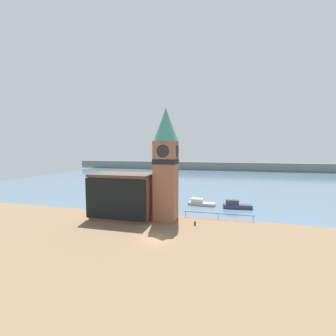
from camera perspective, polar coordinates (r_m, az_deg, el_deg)
The scene contains 9 objects.
ground_plane at distance 33.96m, azimuth -3.53°, elevation -17.70°, with size 160.00×160.00×0.00m, color brown.
water at distance 103.40m, azimuth 8.80°, elevation -2.52°, with size 160.00×120.00×0.00m.
far_shoreline at distance 142.84m, azimuth 10.35°, elevation 0.46°, with size 180.00×3.00×5.00m.
pier_railing at distance 43.58m, azimuth 12.63°, elevation -11.35°, with size 12.88×0.08×1.09m.
clock_tower at distance 40.76m, azimuth -0.53°, elevation 1.76°, with size 4.50×4.50×20.41m.
pier_building at distance 43.78m, azimuth -11.41°, elevation -6.85°, with size 11.62×6.66×8.44m.
boat_near at distance 53.38m, azimuth 8.21°, elevation -8.76°, with size 6.27×2.55×1.52m.
boat_far at distance 52.34m, azimuth 16.89°, elevation -9.04°, with size 6.30×2.35×1.87m.
mooring_bollard_near at distance 39.80m, azimuth 6.86°, elevation -13.69°, with size 0.34×0.34×0.74m.
Camera 1 is at (9.65, -29.88, 12.96)m, focal length 24.00 mm.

